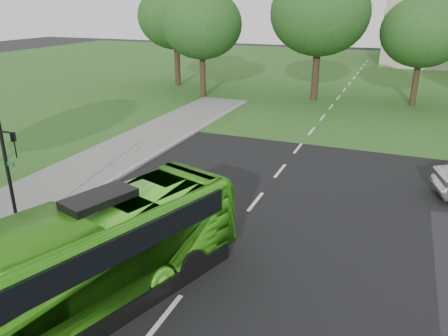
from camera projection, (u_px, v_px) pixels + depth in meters
name	position (u px, v px, depth m)	size (l,w,h in m)	color
ground	(196.00, 277.00, 13.72)	(160.00, 160.00, 0.00)	black
street_surfaces	(319.00, 115.00, 33.54)	(120.00, 120.00, 0.15)	black
tree_park_a	(202.00, 24.00, 37.87)	(7.01, 7.01, 9.32)	black
tree_park_b	(320.00, 13.00, 36.14)	(8.23, 8.23, 10.79)	black
tree_park_c	(423.00, 32.00, 34.46)	(6.59, 6.59, 8.75)	black
tree_park_f	(176.00, 17.00, 43.28)	(7.48, 7.48, 9.98)	black
bus	(71.00, 267.00, 11.57)	(2.55, 10.92, 3.04)	#4DBB21
traffic_light	(10.00, 170.00, 15.22)	(0.72, 0.22, 4.46)	black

